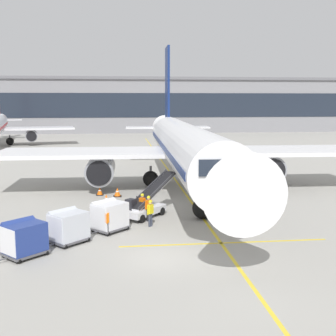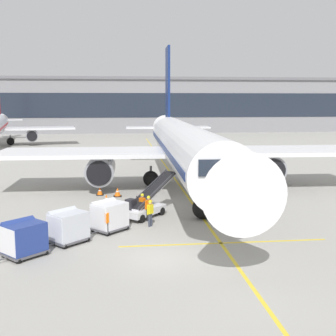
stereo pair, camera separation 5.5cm
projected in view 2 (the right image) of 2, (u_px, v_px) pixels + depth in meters
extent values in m
plane|color=#9E9B93|center=(158.00, 258.00, 22.57)|extent=(600.00, 600.00, 0.00)
cylinder|color=white|center=(185.00, 146.00, 39.35)|extent=(4.84, 33.59, 4.03)
cube|color=navy|center=(185.00, 146.00, 39.35)|extent=(4.85, 32.25, 0.48)
cone|color=white|center=(234.00, 186.00, 20.87)|extent=(3.92, 4.12, 3.82)
cone|color=white|center=(167.00, 129.00, 58.97)|extent=(3.58, 6.52, 3.42)
cube|color=white|center=(88.00, 153.00, 39.52)|extent=(16.07, 7.09, 0.36)
cylinder|color=#93969E|center=(101.00, 169.00, 39.18)|extent=(2.60, 4.41, 2.50)
cylinder|color=black|center=(99.00, 173.00, 36.99)|extent=(2.12, 0.17, 2.12)
cube|color=white|center=(277.00, 151.00, 41.00)|extent=(16.07, 7.09, 0.36)
cylinder|color=#93969E|center=(266.00, 167.00, 40.46)|extent=(2.60, 4.41, 2.50)
cylinder|color=black|center=(274.00, 171.00, 38.27)|extent=(2.12, 0.17, 2.12)
cube|color=navy|center=(168.00, 87.00, 56.54)|extent=(0.38, 4.03, 10.05)
cube|color=white|center=(168.00, 127.00, 57.02)|extent=(10.88, 2.94, 0.20)
cube|color=#1E2633|center=(222.00, 165.00, 23.55)|extent=(2.86, 1.88, 0.89)
cylinder|color=#47474C|center=(203.00, 199.00, 29.85)|extent=(0.22, 0.22, 1.22)
sphere|color=black|center=(203.00, 208.00, 29.94)|extent=(1.49, 1.49, 1.49)
cylinder|color=#47474C|center=(151.00, 172.00, 41.14)|extent=(0.22, 0.22, 1.22)
sphere|color=black|center=(151.00, 179.00, 41.23)|extent=(1.49, 1.49, 1.49)
cylinder|color=#47474C|center=(214.00, 171.00, 41.65)|extent=(0.22, 0.22, 1.22)
sphere|color=black|center=(214.00, 178.00, 41.74)|extent=(1.49, 1.49, 1.49)
cube|color=silver|center=(143.00, 210.00, 30.35)|extent=(3.40, 3.64, 0.44)
cube|color=black|center=(131.00, 204.00, 29.69)|extent=(0.81, 0.82, 0.70)
cylinder|color=#333338|center=(137.00, 202.00, 30.24)|extent=(0.08, 0.08, 0.80)
cube|color=silver|center=(153.00, 190.00, 31.18)|extent=(3.80, 4.34, 2.10)
cube|color=black|center=(153.00, 189.00, 31.16)|extent=(3.60, 4.14, 1.95)
cube|color=#333338|center=(158.00, 189.00, 30.92)|extent=(3.11, 3.75, 2.13)
cube|color=#333338|center=(148.00, 188.00, 31.40)|extent=(3.11, 3.75, 2.13)
cylinder|color=black|center=(162.00, 211.00, 30.97)|extent=(0.51, 0.56, 0.56)
cylinder|color=black|center=(145.00, 208.00, 31.77)|extent=(0.51, 0.56, 0.56)
cylinder|color=black|center=(142.00, 219.00, 29.00)|extent=(0.51, 0.56, 0.56)
cylinder|color=black|center=(124.00, 216.00, 29.80)|extent=(0.51, 0.56, 0.56)
cube|color=#515156|center=(110.00, 228.00, 27.23)|extent=(2.55, 2.54, 0.12)
cylinder|color=#4C4C51|center=(93.00, 233.00, 26.21)|extent=(0.55, 0.53, 0.07)
cube|color=silver|center=(110.00, 215.00, 27.11)|extent=(2.41, 2.40, 1.50)
cube|color=silver|center=(105.00, 206.00, 27.29)|extent=(1.91, 1.87, 0.74)
cube|color=silver|center=(98.00, 218.00, 26.38)|extent=(1.02, 1.06, 1.38)
sphere|color=black|center=(93.00, 229.00, 27.06)|extent=(0.30, 0.30, 0.30)
sphere|color=black|center=(108.00, 234.00, 26.20)|extent=(0.30, 0.30, 0.30)
sphere|color=black|center=(112.00, 224.00, 28.28)|extent=(0.30, 0.30, 0.30)
sphere|color=black|center=(127.00, 228.00, 27.41)|extent=(0.30, 0.30, 0.30)
cube|color=#515156|center=(69.00, 239.00, 24.94)|extent=(2.55, 2.54, 0.12)
cylinder|color=#4C4C51|center=(49.00, 245.00, 23.92)|extent=(0.55, 0.53, 0.07)
cube|color=silver|center=(68.00, 225.00, 24.81)|extent=(2.41, 2.40, 1.50)
cube|color=silver|center=(64.00, 215.00, 25.00)|extent=(1.91, 1.87, 0.74)
cube|color=silver|center=(54.00, 229.00, 24.08)|extent=(1.02, 1.06, 1.38)
sphere|color=black|center=(50.00, 241.00, 24.77)|extent=(0.30, 0.30, 0.30)
sphere|color=black|center=(65.00, 246.00, 23.91)|extent=(0.30, 0.30, 0.30)
sphere|color=black|center=(73.00, 235.00, 25.99)|extent=(0.30, 0.30, 0.30)
sphere|color=black|center=(88.00, 239.00, 25.12)|extent=(0.30, 0.30, 0.30)
cube|color=#515156|center=(25.00, 252.00, 22.78)|extent=(2.55, 2.54, 0.12)
cylinder|color=#4C4C51|center=(1.00, 260.00, 21.76)|extent=(0.55, 0.53, 0.07)
cube|color=navy|center=(24.00, 237.00, 22.66)|extent=(2.41, 2.40, 1.50)
cube|color=navy|center=(19.00, 226.00, 22.84)|extent=(1.91, 1.87, 0.74)
cube|color=silver|center=(7.00, 242.00, 21.93)|extent=(1.02, 1.06, 1.38)
sphere|color=black|center=(4.00, 255.00, 22.62)|extent=(0.30, 0.30, 0.30)
sphere|color=black|center=(18.00, 261.00, 21.75)|extent=(0.30, 0.30, 0.30)
sphere|color=black|center=(31.00, 247.00, 23.83)|extent=(0.30, 0.30, 0.30)
sphere|color=black|center=(46.00, 252.00, 22.97)|extent=(0.30, 0.30, 0.30)
cylinder|color=#333847|center=(149.00, 220.00, 28.08)|extent=(0.15, 0.15, 0.86)
cylinder|color=#333847|center=(151.00, 220.00, 28.22)|extent=(0.15, 0.15, 0.86)
cube|color=yellow|center=(150.00, 209.00, 28.04)|extent=(0.44, 0.44, 0.58)
cube|color=white|center=(149.00, 209.00, 28.12)|extent=(0.24, 0.25, 0.08)
sphere|color=beige|center=(150.00, 203.00, 27.98)|extent=(0.21, 0.21, 0.21)
sphere|color=yellow|center=(150.00, 202.00, 27.97)|extent=(0.23, 0.23, 0.23)
cylinder|color=yellow|center=(148.00, 210.00, 27.86)|extent=(0.09, 0.09, 0.56)
cylinder|color=yellow|center=(153.00, 209.00, 28.24)|extent=(0.09, 0.09, 0.56)
cylinder|color=black|center=(107.00, 228.00, 26.30)|extent=(0.15, 0.15, 0.86)
cylinder|color=black|center=(107.00, 229.00, 26.12)|extent=(0.15, 0.15, 0.86)
cube|color=orange|center=(107.00, 217.00, 26.10)|extent=(0.25, 0.39, 0.58)
cube|color=white|center=(109.00, 217.00, 26.11)|extent=(0.02, 0.34, 0.08)
sphere|color=#9E7051|center=(107.00, 210.00, 26.04)|extent=(0.21, 0.21, 0.21)
sphere|color=yellow|center=(107.00, 209.00, 26.03)|extent=(0.23, 0.23, 0.23)
cylinder|color=orange|center=(107.00, 217.00, 26.35)|extent=(0.09, 0.09, 0.56)
cylinder|color=orange|center=(107.00, 219.00, 25.87)|extent=(0.09, 0.09, 0.56)
cylinder|color=#333847|center=(141.00, 212.00, 30.16)|extent=(0.15, 0.15, 0.86)
cylinder|color=#333847|center=(143.00, 212.00, 30.06)|extent=(0.15, 0.15, 0.86)
cube|color=orange|center=(142.00, 202.00, 30.00)|extent=(0.45, 0.43, 0.58)
cube|color=white|center=(143.00, 202.00, 30.10)|extent=(0.27, 0.23, 0.08)
sphere|color=tan|center=(142.00, 196.00, 29.93)|extent=(0.21, 0.21, 0.21)
sphere|color=yellow|center=(142.00, 195.00, 29.92)|extent=(0.23, 0.23, 0.23)
cylinder|color=orange|center=(140.00, 202.00, 30.13)|extent=(0.09, 0.09, 0.56)
cylinder|color=orange|center=(145.00, 203.00, 29.87)|extent=(0.09, 0.09, 0.56)
cylinder|color=black|center=(148.00, 215.00, 29.37)|extent=(0.15, 0.15, 0.86)
cylinder|color=black|center=(150.00, 215.00, 29.48)|extent=(0.15, 0.15, 0.86)
cube|color=orange|center=(149.00, 204.00, 29.31)|extent=(0.45, 0.41, 0.58)
cube|color=white|center=(147.00, 204.00, 29.41)|extent=(0.29, 0.19, 0.08)
sphere|color=tan|center=(149.00, 198.00, 29.25)|extent=(0.21, 0.21, 0.21)
sphere|color=yellow|center=(148.00, 197.00, 29.24)|extent=(0.23, 0.23, 0.23)
cylinder|color=orange|center=(146.00, 206.00, 29.17)|extent=(0.09, 0.09, 0.56)
cylinder|color=orange|center=(151.00, 205.00, 29.47)|extent=(0.09, 0.09, 0.56)
cube|color=black|center=(106.00, 203.00, 34.63)|extent=(0.63, 0.63, 0.05)
cone|color=orange|center=(106.00, 198.00, 34.58)|extent=(0.50, 0.50, 0.66)
cylinder|color=white|center=(106.00, 198.00, 34.57)|extent=(0.28, 0.28, 0.08)
cube|color=black|center=(100.00, 195.00, 37.62)|extent=(0.62, 0.62, 0.05)
cone|color=orange|center=(100.00, 191.00, 37.57)|extent=(0.49, 0.49, 0.65)
cylinder|color=white|center=(100.00, 190.00, 37.56)|extent=(0.27, 0.27, 0.08)
cube|color=black|center=(118.00, 196.00, 37.07)|extent=(0.67, 0.67, 0.05)
cone|color=orange|center=(117.00, 192.00, 37.01)|extent=(0.54, 0.54, 0.71)
cylinder|color=white|center=(117.00, 191.00, 37.01)|extent=(0.30, 0.30, 0.09)
cube|color=yellow|center=(183.00, 189.00, 39.93)|extent=(0.20, 110.00, 0.01)
cube|color=yellow|center=(224.00, 243.00, 24.92)|extent=(12.00, 0.20, 0.01)
cube|color=gray|center=(92.00, 106.00, 114.63)|extent=(134.29, 16.80, 13.16)
cube|color=#1E2633|center=(90.00, 105.00, 106.28)|extent=(130.26, 0.10, 5.92)
cube|color=slate|center=(91.00, 79.00, 111.92)|extent=(132.95, 14.28, 0.70)
cone|color=white|center=(1.00, 121.00, 92.95)|extent=(3.84, 5.87, 2.88)
cube|color=white|center=(37.00, 128.00, 80.09)|extent=(14.05, 7.94, 0.36)
cylinder|color=#93969E|center=(32.00, 135.00, 79.47)|extent=(2.74, 3.95, 2.10)
cylinder|color=black|center=(32.00, 136.00, 77.71)|extent=(1.78, 0.45, 1.79)
cube|color=white|center=(0.00, 120.00, 91.37)|extent=(9.27, 3.87, 0.20)
cylinder|color=#47474C|center=(10.00, 138.00, 79.64)|extent=(0.22, 0.22, 1.14)
sphere|color=black|center=(11.00, 141.00, 79.73)|extent=(1.39, 1.39, 1.39)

